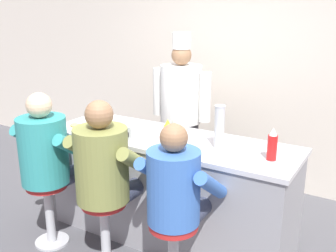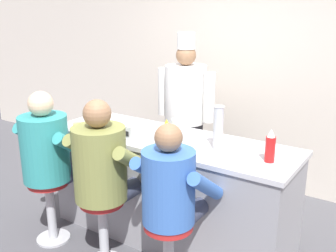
# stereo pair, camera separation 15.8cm
# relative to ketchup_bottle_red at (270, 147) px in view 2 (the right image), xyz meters

# --- Properties ---
(wall_back) EXTENTS (10.00, 0.06, 2.70)m
(wall_back) POSITION_rel_ketchup_bottle_red_xyz_m (-0.94, 1.67, 0.24)
(wall_back) COLOR beige
(wall_back) RESTS_ON ground_plane
(diner_counter) EXTENTS (2.31, 0.74, 1.00)m
(diner_counter) POSITION_rel_ketchup_bottle_red_xyz_m (-0.94, 0.06, -0.62)
(diner_counter) COLOR gray
(diner_counter) RESTS_ON ground_plane
(ketchup_bottle_red) EXTENTS (0.07, 0.07, 0.26)m
(ketchup_bottle_red) POSITION_rel_ketchup_bottle_red_xyz_m (0.00, 0.00, 0.00)
(ketchup_bottle_red) COLOR red
(ketchup_bottle_red) RESTS_ON diner_counter
(mustard_bottle_yellow) EXTENTS (0.07, 0.07, 0.23)m
(mustard_bottle_yellow) POSITION_rel_ketchup_bottle_red_xyz_m (-0.84, -0.14, -0.01)
(mustard_bottle_yellow) COLOR yellow
(mustard_bottle_yellow) RESTS_ON diner_counter
(hot_sauce_bottle_orange) EXTENTS (0.03, 0.03, 0.15)m
(hot_sauce_bottle_orange) POSITION_rel_ketchup_bottle_red_xyz_m (-0.79, -0.24, -0.05)
(hot_sauce_bottle_orange) COLOR orange
(hot_sauce_bottle_orange) RESTS_ON diner_counter
(water_pitcher_clear) EXTENTS (0.13, 0.11, 0.21)m
(water_pitcher_clear) POSITION_rel_ketchup_bottle_red_xyz_m (-0.82, 0.00, -0.02)
(water_pitcher_clear) COLOR silver
(water_pitcher_clear) RESTS_ON diner_counter
(breakfast_plate) EXTENTS (0.24, 0.24, 0.05)m
(breakfast_plate) POSITION_rel_ketchup_bottle_red_xyz_m (-1.86, -0.16, -0.11)
(breakfast_plate) COLOR white
(breakfast_plate) RESTS_ON diner_counter
(cereal_bowl) EXTENTS (0.15, 0.15, 0.05)m
(cereal_bowl) POSITION_rel_ketchup_bottle_red_xyz_m (-1.69, -0.00, -0.09)
(cereal_bowl) COLOR #4C7FB7
(cereal_bowl) RESTS_ON diner_counter
(coffee_mug_tan) EXTENTS (0.12, 0.08, 0.08)m
(coffee_mug_tan) POSITION_rel_ketchup_bottle_red_xyz_m (-1.51, -0.14, -0.08)
(coffee_mug_tan) COLOR beige
(coffee_mug_tan) RESTS_ON diner_counter
(cup_stack_steel) EXTENTS (0.09, 0.09, 0.36)m
(cup_stack_steel) POSITION_rel_ketchup_bottle_red_xyz_m (-0.45, 0.04, 0.06)
(cup_stack_steel) COLOR #B7BABF
(cup_stack_steel) RESTS_ON diner_counter
(napkin_dispenser_chrome) EXTENTS (0.13, 0.08, 0.13)m
(napkin_dispenser_chrome) POSITION_rel_ketchup_bottle_red_xyz_m (-1.22, -0.18, -0.06)
(napkin_dispenser_chrome) COLOR silver
(napkin_dispenser_chrome) RESTS_ON diner_counter
(diner_seated_teal) EXTENTS (0.64, 0.63, 1.43)m
(diner_seated_teal) POSITION_rel_ketchup_bottle_red_xyz_m (-1.82, -0.57, -0.25)
(diner_seated_teal) COLOR #B2B5BA
(diner_seated_teal) RESTS_ON ground_plane
(diner_seated_olive) EXTENTS (0.65, 0.64, 1.44)m
(diner_seated_olive) POSITION_rel_ketchup_bottle_red_xyz_m (-1.17, -0.57, -0.24)
(diner_seated_olive) COLOR #B2B5BA
(diner_seated_olive) RESTS_ON ground_plane
(diner_seated_blue) EXTENTS (0.58, 0.57, 1.36)m
(diner_seated_blue) POSITION_rel_ketchup_bottle_red_xyz_m (-0.51, -0.57, -0.28)
(diner_seated_blue) COLOR #B2B5BA
(diner_seated_blue) RESTS_ON ground_plane
(cook_in_whites_near) EXTENTS (0.72, 0.46, 1.85)m
(cook_in_whites_near) POSITION_rel_ketchup_bottle_red_xyz_m (-1.33, 0.98, -0.10)
(cook_in_whites_near) COLOR #232328
(cook_in_whites_near) RESTS_ON ground_plane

